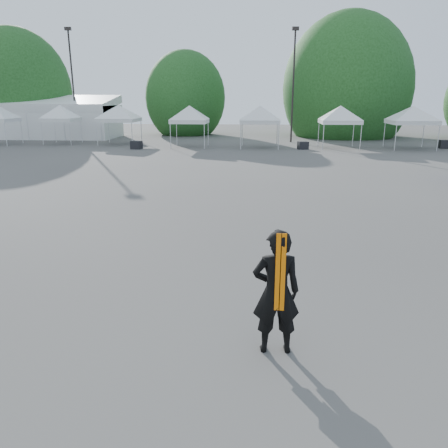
{
  "coord_description": "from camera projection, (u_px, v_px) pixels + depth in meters",
  "views": [
    {
      "loc": [
        0.03,
        -9.0,
        3.9
      ],
      "look_at": [
        -0.67,
        -0.03,
        1.3
      ],
      "focal_mm": 35.0,
      "sensor_mm": 36.0,
      "label": 1
    }
  ],
  "objects": [
    {
      "name": "ground",
      "position": [
        254.0,
        280.0,
        9.7
      ],
      "size": [
        120.0,
        120.0,
        0.0
      ],
      "primitive_type": "plane",
      "color": "#474442",
      "rests_on": "ground"
    },
    {
      "name": "marquee",
      "position": [
        42.0,
        118.0,
        44.32
      ],
      "size": [
        15.0,
        6.25,
        4.23
      ],
      "color": "white",
      "rests_on": "ground"
    },
    {
      "name": "light_pole_west",
      "position": [
        72.0,
        78.0,
        42.01
      ],
      "size": [
        0.6,
        0.25,
        10.3
      ],
      "color": "black",
      "rests_on": "ground"
    },
    {
      "name": "light_pole_east",
      "position": [
        293.0,
        79.0,
        38.59
      ],
      "size": [
        0.6,
        0.25,
        9.8
      ],
      "color": "black",
      "rests_on": "ground"
    },
    {
      "name": "tree_far_w",
      "position": [
        16.0,
        92.0,
        46.78
      ],
      "size": [
        4.8,
        4.8,
        7.3
      ],
      "color": "#382314",
      "rests_on": "ground"
    },
    {
      "name": "tree_mid_w",
      "position": [
        186.0,
        98.0,
        47.52
      ],
      "size": [
        4.16,
        4.16,
        6.33
      ],
      "color": "#382314",
      "rests_on": "ground"
    },
    {
      "name": "tree_mid_e",
      "position": [
        347.0,
        89.0,
        45.04
      ],
      "size": [
        5.12,
        5.12,
        7.79
      ],
      "color": "#382314",
      "rests_on": "ground"
    },
    {
      "name": "tent_b",
      "position": [
        60.0,
        108.0,
        37.88
      ],
      "size": [
        3.77,
        3.77,
        3.88
      ],
      "color": "silver",
      "rests_on": "ground"
    },
    {
      "name": "tent_c",
      "position": [
        118.0,
        108.0,
        37.52
      ],
      "size": [
        4.56,
        4.56,
        3.88
      ],
      "color": "silver",
      "rests_on": "ground"
    },
    {
      "name": "tent_d",
      "position": [
        189.0,
        109.0,
        35.28
      ],
      "size": [
        4.12,
        4.12,
        3.88
      ],
      "color": "silver",
      "rests_on": "ground"
    },
    {
      "name": "tent_e",
      "position": [
        260.0,
        109.0,
        34.89
      ],
      "size": [
        4.45,
        4.45,
        3.88
      ],
      "color": "silver",
      "rests_on": "ground"
    },
    {
      "name": "tent_f",
      "position": [
        341.0,
        109.0,
        34.62
      ],
      "size": [
        4.33,
        4.33,
        3.88
      ],
      "color": "silver",
      "rests_on": "ground"
    },
    {
      "name": "tent_g",
      "position": [
        413.0,
        109.0,
        34.01
      ],
      "size": [
        4.74,
        4.74,
        3.88
      ],
      "color": "silver",
      "rests_on": "ground"
    },
    {
      "name": "man",
      "position": [
        276.0,
        292.0,
        6.73
      ],
      "size": [
        0.78,
        0.55,
        2.03
      ],
      "rotation": [
        0.0,
        0.0,
        3.23
      ],
      "color": "black",
      "rests_on": "ground"
    },
    {
      "name": "crate_west",
      "position": [
        136.0,
        145.0,
        34.61
      ],
      "size": [
        0.96,
        0.84,
        0.63
      ],
      "primitive_type": "cube",
      "rotation": [
        0.0,
        0.0,
        -0.29
      ],
      "color": "black",
      "rests_on": "ground"
    },
    {
      "name": "crate_mid",
      "position": [
        303.0,
        145.0,
        34.47
      ],
      "size": [
        0.91,
        0.79,
        0.6
      ],
      "primitive_type": "cube",
      "rotation": [
        0.0,
        0.0,
        0.27
      ],
      "color": "black",
      "rests_on": "ground"
    },
    {
      "name": "crate_east",
      "position": [
        445.0,
        144.0,
        35.08
      ],
      "size": [
        0.89,
        0.72,
        0.66
      ],
      "primitive_type": "cube",
      "rotation": [
        0.0,
        0.0,
        -0.08
      ],
      "color": "black",
      "rests_on": "ground"
    }
  ]
}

